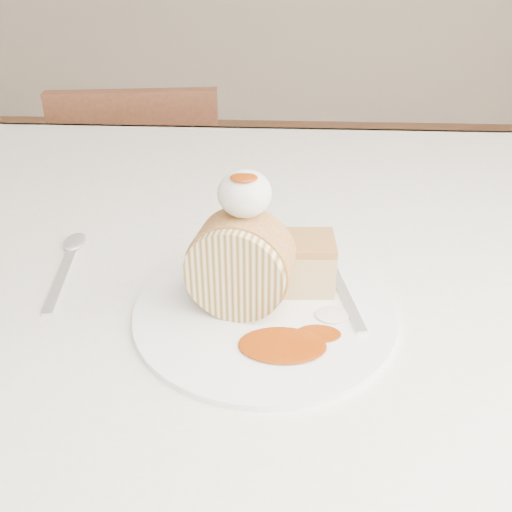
{
  "coord_description": "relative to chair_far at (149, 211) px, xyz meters",
  "views": [
    {
      "loc": [
        0.06,
        -0.49,
        1.14
      ],
      "look_at": [
        0.03,
        0.03,
        0.82
      ],
      "focal_mm": 40.0,
      "sensor_mm": 36.0,
      "label": 1
    }
  ],
  "objects": [
    {
      "name": "chair_far",
      "position": [
        0.0,
        0.0,
        0.0
      ],
      "size": [
        0.42,
        0.42,
        0.8
      ],
      "rotation": [
        0.0,
        0.0,
        3.27
      ],
      "color": "brown",
      "rests_on": "ground"
    },
    {
      "name": "caramel_pool",
      "position": [
        0.35,
        -0.88,
        0.3
      ],
      "size": [
        0.09,
        0.06,
        0.0
      ],
      "primitive_type": null,
      "rotation": [
        0.0,
        0.0,
        0.04
      ],
      "color": "#862E05",
      "rests_on": "plate"
    },
    {
      "name": "table",
      "position": [
        0.29,
        -0.63,
        0.21
      ],
      "size": [
        1.4,
        0.9,
        0.75
      ],
      "color": "white",
      "rests_on": "ground"
    },
    {
      "name": "whipped_cream",
      "position": [
        0.31,
        -0.8,
        0.43
      ],
      "size": [
        0.06,
        0.06,
        0.05
      ],
      "primitive_type": "ellipsoid",
      "color": "white",
      "rests_on": "roulade_slice"
    },
    {
      "name": "caramel_drizzle",
      "position": [
        0.31,
        -0.81,
        0.46
      ],
      "size": [
        0.03,
        0.02,
        0.01
      ],
      "primitive_type": "ellipsoid",
      "color": "#862E05",
      "rests_on": "whipped_cream"
    },
    {
      "name": "roulade_slice",
      "position": [
        0.3,
        -0.81,
        0.36
      ],
      "size": [
        0.12,
        0.08,
        0.11
      ],
      "primitive_type": "cylinder",
      "rotation": [
        1.57,
        0.0,
        -0.19
      ],
      "color": "beige",
      "rests_on": "plate"
    },
    {
      "name": "spoon",
      "position": [
        0.08,
        -0.76,
        0.3
      ],
      "size": [
        0.05,
        0.17,
        0.0
      ],
      "primitive_type": "cube",
      "rotation": [
        0.0,
        0.0,
        0.12
      ],
      "color": "silver",
      "rests_on": "table"
    },
    {
      "name": "fork",
      "position": [
        0.42,
        -0.79,
        0.3
      ],
      "size": [
        0.06,
        0.17,
        0.0
      ],
      "primitive_type": "cube",
      "rotation": [
        0.0,
        0.0,
        0.19
      ],
      "color": "silver",
      "rests_on": "plate"
    },
    {
      "name": "plate",
      "position": [
        0.33,
        -0.82,
        0.3
      ],
      "size": [
        0.3,
        0.3,
        0.01
      ],
      "primitive_type": "cylinder",
      "rotation": [
        0.0,
        0.0,
        0.04
      ],
      "color": "white",
      "rests_on": "table"
    },
    {
      "name": "cake_chunk",
      "position": [
        0.38,
        -0.77,
        0.33
      ],
      "size": [
        0.07,
        0.06,
        0.05
      ],
      "primitive_type": "cube",
      "rotation": [
        0.0,
        0.0,
        0.04
      ],
      "color": "#C3884A",
      "rests_on": "plate"
    }
  ]
}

